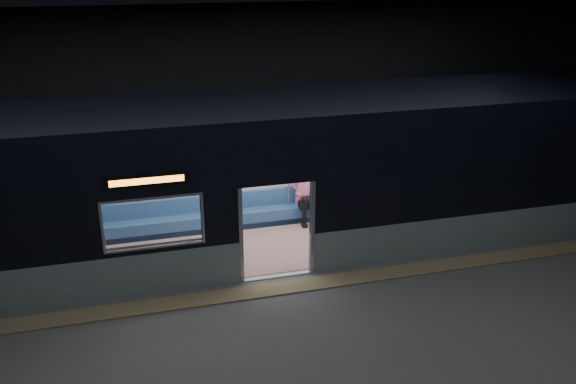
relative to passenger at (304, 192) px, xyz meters
name	(u,v)px	position (x,y,z in m)	size (l,w,h in m)	color
station_floor	(291,303)	(-1.32, -3.55, -0.80)	(24.00, 14.00, 0.01)	#47494C
station_envelope	(291,116)	(-1.32, -3.55, 2.87)	(24.00, 14.00, 5.00)	black
tactile_strip	(283,288)	(-1.32, -3.00, -0.78)	(22.80, 0.50, 0.03)	#8C7F59
metro_car	(260,169)	(-1.33, -1.00, 1.05)	(18.00, 3.04, 3.35)	#8A9CA4
passenger	(304,192)	(0.00, 0.00, 0.00)	(0.43, 0.70, 1.35)	black
handbag	(307,200)	(0.01, -0.22, -0.12)	(0.25, 0.21, 0.12)	black
transit_map	(321,160)	(0.52, 0.31, 0.68)	(0.98, 0.03, 0.64)	white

